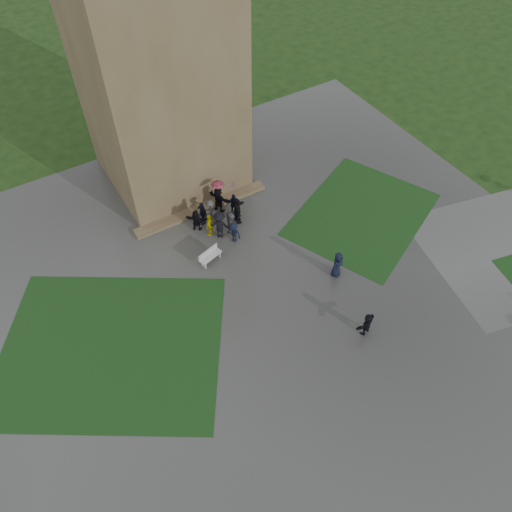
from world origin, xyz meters
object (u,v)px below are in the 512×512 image
pedestrian_mid (337,264)px  pedestrian_near (367,324)px  tower (152,45)px  bench (210,256)px

pedestrian_mid → pedestrian_near: (-1.04, -3.87, -0.13)m
tower → pedestrian_mid: bearing=-72.4°
bench → pedestrian_near: pedestrian_near is taller
bench → pedestrian_near: size_ratio=1.04×
tower → pedestrian_near: 19.06m
bench → pedestrian_mid: size_ratio=0.88×
tower → pedestrian_mid: (4.13, -13.03, -8.13)m
bench → pedestrian_mid: bearing=-55.5°
pedestrian_mid → pedestrian_near: 4.01m
pedestrian_mid → pedestrian_near: size_ratio=1.17×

